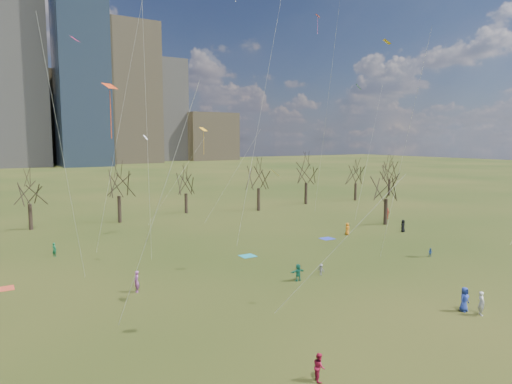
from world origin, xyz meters
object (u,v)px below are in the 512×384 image
person_1 (481,303)px  person_2 (319,367)px  blanket_navy (327,239)px  person_0 (464,299)px  blanket_teal (248,256)px  blanket_crimson (4,289)px

person_1 → person_2: (-15.58, -0.92, -0.12)m
blanket_navy → person_0: size_ratio=0.88×
person_0 → person_2: person_0 is taller
blanket_teal → person_1: size_ratio=0.92×
blanket_teal → blanket_crimson: bearing=176.7°
person_0 → blanket_teal: bearing=99.4°
blanket_navy → blanket_crimson: 35.98m
blanket_crimson → person_2: (13.34, -25.23, 0.73)m
blanket_crimson → person_0: size_ratio=0.88×
blanket_teal → blanket_navy: 13.14m
blanket_teal → blanket_navy: (12.95, 2.20, 0.00)m
person_0 → person_1: bearing=-74.0°
person_0 → person_1: size_ratio=1.05×
blanket_teal → person_0: bearing=-75.9°
blanket_navy → person_2: size_ratio=1.07×
blanket_navy → person_0: person_0 is taller
person_2 → blanket_navy: bearing=-17.1°
blanket_crimson → person_2: person_2 is taller
person_0 → person_1: 1.14m
blanket_crimson → person_1: (28.92, -24.31, 0.85)m
blanket_teal → person_2: (-9.68, -23.90, 0.73)m
blanket_navy → person_1: person_1 is taller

